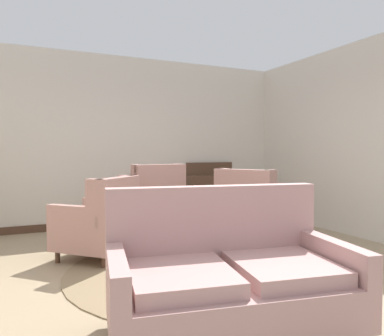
{
  "coord_description": "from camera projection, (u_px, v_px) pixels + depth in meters",
  "views": [
    {
      "loc": [
        -1.68,
        -3.26,
        1.28
      ],
      "look_at": [
        0.07,
        0.58,
        1.09
      ],
      "focal_mm": 34.58,
      "sensor_mm": 36.0,
      "label": 1
    }
  ],
  "objects": [
    {
      "name": "ground",
      "position": [
        209.0,
        278.0,
        3.72
      ],
      "size": [
        8.6,
        8.6,
        0.0
      ],
      "primitive_type": "plane",
      "color": "#9E896B"
    },
    {
      "name": "wall_back",
      "position": [
        129.0,
        141.0,
        6.44
      ],
      "size": [
        5.9,
        0.08,
        2.91
      ],
      "primitive_type": "cube",
      "color": "silver",
      "rests_on": "ground"
    },
    {
      "name": "wall_right",
      "position": [
        348.0,
        140.0,
        5.68
      ],
      "size": [
        0.08,
        4.3,
        2.91
      ],
      "primitive_type": "cube",
      "color": "silver",
      "rests_on": "ground"
    },
    {
      "name": "baseboard_back",
      "position": [
        130.0,
        221.0,
        6.46
      ],
      "size": [
        5.74,
        0.03,
        0.12
      ],
      "primitive_type": "cube",
      "color": "#4C3323",
      "rests_on": "ground"
    },
    {
      "name": "area_rug",
      "position": [
        196.0,
        269.0,
        3.99
      ],
      "size": [
        2.77,
        2.77,
        0.01
      ],
      "primitive_type": "cylinder",
      "color": "#847051",
      "rests_on": "ground"
    },
    {
      "name": "coffee_table",
      "position": [
        200.0,
        233.0,
        4.08
      ],
      "size": [
        0.83,
        0.83,
        0.47
      ],
      "color": "#4C3323",
      "rests_on": "ground"
    },
    {
      "name": "porcelain_vase",
      "position": [
        201.0,
        212.0,
        4.02
      ],
      "size": [
        0.17,
        0.17,
        0.35
      ],
      "color": "#384C93",
      "rests_on": "coffee_table"
    },
    {
      "name": "settee",
      "position": [
        228.0,
        277.0,
        2.57
      ],
      "size": [
        1.77,
        1.16,
        1.02
      ],
      "rotation": [
        0.0,
        0.0,
        -0.17
      ],
      "color": "tan",
      "rests_on": "ground"
    },
    {
      "name": "armchair_far_left",
      "position": [
        251.0,
        213.0,
        5.06
      ],
      "size": [
        1.13,
        1.12,
        1.04
      ],
      "rotation": [
        0.0,
        0.0,
        2.12
      ],
      "color": "tan",
      "rests_on": "ground"
    },
    {
      "name": "armchair_near_sideboard",
      "position": [
        153.0,
        208.0,
        5.3
      ],
      "size": [
        0.82,
        0.87,
        1.1
      ],
      "rotation": [
        0.0,
        0.0,
        3.26
      ],
      "color": "tan",
      "rests_on": "ground"
    },
    {
      "name": "armchair_foreground_right",
      "position": [
        100.0,
        223.0,
        4.37
      ],
      "size": [
        1.09,
        1.09,
        0.98
      ],
      "rotation": [
        0.0,
        0.0,
        3.93
      ],
      "color": "tan",
      "rests_on": "ground"
    },
    {
      "name": "side_table",
      "position": [
        222.0,
        206.0,
        5.6
      ],
      "size": [
        0.55,
        0.55,
        0.74
      ],
      "color": "#4C3323",
      "rests_on": "ground"
    },
    {
      "name": "sideboard",
      "position": [
        213.0,
        194.0,
        6.85
      ],
      "size": [
        0.96,
        0.35,
        1.07
      ],
      "color": "#4C3323",
      "rests_on": "ground"
    }
  ]
}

